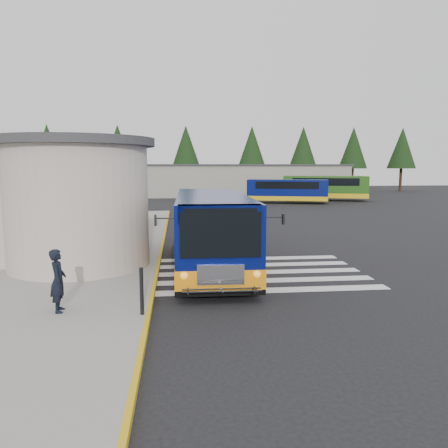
{
  "coord_description": "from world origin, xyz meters",
  "views": [
    {
      "loc": [
        -3.24,
        -16.42,
        3.9
      ],
      "look_at": [
        -1.57,
        -0.5,
        1.79
      ],
      "focal_mm": 35.0,
      "sensor_mm": 36.0,
      "label": 1
    }
  ],
  "objects": [
    {
      "name": "transit_bus",
      "position": [
        -1.98,
        0.13,
        1.36
      ],
      "size": [
        3.66,
        10.11,
        2.83
      ],
      "rotation": [
        0.0,
        0.0,
        -0.02
      ],
      "color": "#070F57",
      "rests_on": "ground"
    },
    {
      "name": "bollard",
      "position": [
        -4.2,
        -5.51,
        0.76
      ],
      "size": [
        0.1,
        0.1,
        1.22
      ],
      "primitive_type": "cylinder",
      "color": "black",
      "rests_on": "sidewalk"
    },
    {
      "name": "tree_line",
      "position": [
        6.29,
        50.0,
        6.77
      ],
      "size": [
        58.4,
        4.4,
        10.0
      ],
      "color": "black",
      "rests_on": "ground"
    },
    {
      "name": "curb_strip",
      "position": [
        -4.05,
        4.0,
        0.08
      ],
      "size": [
        0.12,
        34.0,
        0.16
      ],
      "primitive_type": "cube",
      "color": "gold",
      "rests_on": "ground"
    },
    {
      "name": "sidewalk",
      "position": [
        -9.0,
        4.0,
        0.07
      ],
      "size": [
        10.0,
        34.0,
        0.15
      ],
      "primitive_type": "cube",
      "color": "gray",
      "rests_on": "ground"
    },
    {
      "name": "ground",
      "position": [
        0.0,
        0.0,
        0.0
      ],
      "size": [
        140.0,
        140.0,
        0.0
      ],
      "primitive_type": "plane",
      "color": "black",
      "rests_on": "ground"
    },
    {
      "name": "pedestrian_b",
      "position": [
        -7.43,
        -1.4,
        1.09
      ],
      "size": [
        1.07,
        1.15,
        1.89
      ],
      "primitive_type": "imported",
      "rotation": [
        0.0,
        0.0,
        -1.05
      ],
      "color": "black",
      "rests_on": "sidewalk"
    },
    {
      "name": "station_building",
      "position": [
        -10.84,
        6.91,
        2.57
      ],
      "size": [
        12.7,
        18.7,
        4.8
      ],
      "color": "#B4A898",
      "rests_on": "ground"
    },
    {
      "name": "far_bus_a",
      "position": [
        8.35,
        29.25,
        1.42
      ],
      "size": [
        8.77,
        4.67,
        2.18
      ],
      "rotation": [
        0.0,
        0.0,
        1.28
      ],
      "color": "#070F52",
      "rests_on": "ground"
    },
    {
      "name": "depot_building",
      "position": [
        6.0,
        42.0,
        2.11
      ],
      "size": [
        26.4,
        8.4,
        4.2
      ],
      "color": "gray",
      "rests_on": "ground"
    },
    {
      "name": "crosswalk",
      "position": [
        -0.5,
        -0.8,
        0.01
      ],
      "size": [
        8.0,
        5.35,
        0.01
      ],
      "color": "silver",
      "rests_on": "ground"
    },
    {
      "name": "pedestrian_a",
      "position": [
        -6.36,
        -5.04,
        0.98
      ],
      "size": [
        0.48,
        0.66,
        1.65
      ],
      "primitive_type": "imported",
      "rotation": [
        0.0,
        0.0,
        1.72
      ],
      "color": "black",
      "rests_on": "sidewalk"
    },
    {
      "name": "far_bus_b",
      "position": [
        13.55,
        32.31,
        1.59
      ],
      "size": [
        9.82,
        5.26,
        2.44
      ],
      "rotation": [
        0.0,
        0.0,
        1.28
      ],
      "color": "#255216",
      "rests_on": "ground"
    }
  ]
}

